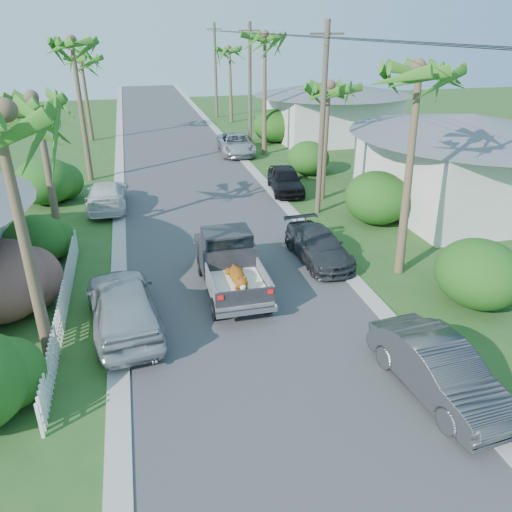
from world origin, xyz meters
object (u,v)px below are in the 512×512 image
object	(u,v)px
parked_car_rf	(285,180)
palm_l_b	(35,98)
palm_r_c	(265,35)
house_right_near	(463,166)
parked_car_ln	(123,305)
palm_l_d	(81,58)
house_right_far	(331,113)
utility_pole_d	(216,70)
utility_pole_b	(322,121)
parked_car_lf	(107,196)
palm_l_c	(71,42)
utility_pole_c	(250,87)
palm_r_b	(328,86)
parked_car_rm	(318,246)
palm_r_d	(230,49)
parked_car_rn	(439,370)
pickup_truck	(229,260)
palm_r_a	(423,69)
parked_car_rd	(236,144)

from	to	relation	value
parked_car_rf	palm_l_b	size ratio (longest dim) A/B	0.57
palm_r_c	house_right_near	xyz separation A→B (m)	(6.80, -14.00, -5.89)
parked_car_rf	parked_car_ln	size ratio (longest dim) A/B	0.84
palm_l_d	house_right_far	distance (m)	20.37
utility_pole_d	house_right_far	bearing A→B (deg)	-60.35
palm_r_c	utility_pole_b	xyz separation A→B (m)	(-0.60, -13.00, -3.51)
parked_car_lf	palm_l_c	world-z (taller)	palm_l_c
house_right_near	utility_pole_c	distance (m)	17.79
house_right_near	palm_r_b	bearing A→B (deg)	154.89
parked_car_ln	utility_pole_d	size ratio (longest dim) A/B	0.56
parked_car_lf	palm_l_b	xyz separation A→B (m)	(-1.96, -4.24, 5.45)
palm_l_b	utility_pole_c	world-z (taller)	utility_pole_c
palm_r_b	utility_pole_d	xyz separation A→B (m)	(-1.00, 28.00, -1.35)
parked_car_rm	palm_l_c	xyz separation A→B (m)	(-9.60, 14.41, 7.28)
palm_l_c	palm_r_d	world-z (taller)	palm_l_c
palm_r_b	utility_pole_c	xyz separation A→B (m)	(-1.00, 13.00, -1.35)
parked_car_rn	utility_pole_d	size ratio (longest dim) A/B	0.49
parked_car_rn	parked_car_ln	distance (m)	9.33
parked_car_rm	palm_l_d	bearing A→B (deg)	108.38
parked_car_rm	parked_car_ln	size ratio (longest dim) A/B	0.86
parked_car_ln	utility_pole_b	distance (m)	13.55
pickup_truck	house_right_near	distance (m)	14.52
parked_car_rm	palm_l_b	bearing A→B (deg)	154.47
palm_r_a	parked_car_rn	bearing A→B (deg)	-110.56
pickup_truck	parked_car_ln	world-z (taller)	pickup_truck
utility_pole_b	utility_pole_c	size ratio (longest dim) A/B	1.00
parked_car_rf	palm_l_b	xyz separation A→B (m)	(-11.80, -4.72, 5.43)
utility_pole_c	parked_car_ln	bearing A→B (deg)	-112.19
house_right_near	palm_r_d	bearing A→B (deg)	103.07
parked_car_rd	palm_r_d	size ratio (longest dim) A/B	0.65
palm_r_a	palm_r_c	distance (m)	20.01
palm_l_b	utility_pole_b	distance (m)	12.54
palm_r_a	parked_car_rm	bearing A→B (deg)	149.52
palm_r_c	palm_r_d	size ratio (longest dim) A/B	1.17
palm_l_c	house_right_near	bearing A→B (deg)	-27.76
parked_car_rm	palm_r_d	bearing A→B (deg)	82.34
palm_r_a	utility_pole_b	distance (m)	7.58
parked_car_rf	house_right_near	xyz separation A→B (m)	(8.00, -4.72, 1.50)
utility_pole_d	parked_car_rf	bearing A→B (deg)	-91.31
parked_car_rm	palm_l_c	distance (m)	18.79
utility_pole_d	parked_car_ln	bearing A→B (deg)	-104.03
parked_car_rd	parked_car_ln	size ratio (longest dim) A/B	1.03
palm_l_d	utility_pole_d	xyz separation A→B (m)	(12.10, 9.00, -1.84)
parked_car_lf	palm_r_a	size ratio (longest dim) A/B	0.55
parked_car_rn	parked_car_lf	size ratio (longest dim) A/B	0.92
parked_car_rf	palm_r_c	size ratio (longest dim) A/B	0.45
palm_r_c	utility_pole_c	size ratio (longest dim) A/B	1.04
palm_r_a	palm_r_d	xyz separation A→B (m)	(0.20, 34.00, -0.69)
house_right_far	palm_l_d	bearing A→B (deg)	168.41
house_right_near	utility_pole_d	distance (m)	31.96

